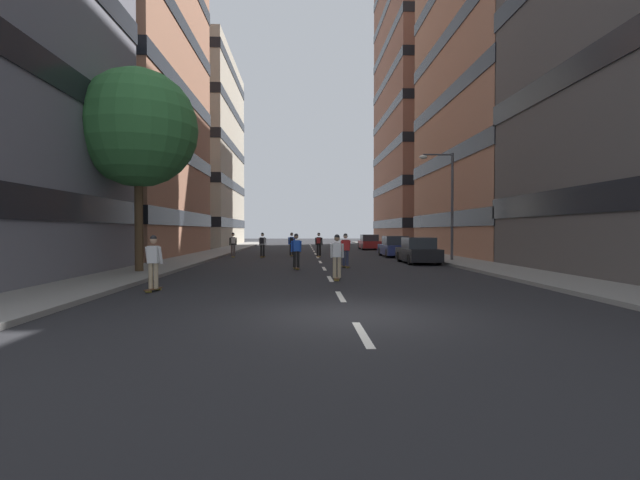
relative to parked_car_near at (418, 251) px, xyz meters
The scene contains 21 objects.
ground_plane 10.61m from the parked_car_near, 122.56° to the left, with size 153.65×153.65×0.00m, color black.
sidewalk_left 18.55m from the parked_car_near, 139.16° to the left, with size 2.86×70.42×0.14m, color gray.
sidewalk_right 12.42m from the parked_car_near, 77.75° to the left, with size 2.86×70.42×0.14m, color gray.
lane_markings 10.52m from the parked_car_near, 122.88° to the left, with size 0.16×57.20×0.01m.
building_left_mid 28.16m from the parked_car_near, 160.19° to the left, with size 15.70×18.22×28.22m.
building_left_far 42.22m from the parked_car_near, 124.85° to the left, with size 15.70×20.52×23.77m.
building_right_mid 22.93m from the parked_car_near, 35.24° to the left, with size 15.70×19.15×36.74m.
building_right_far 39.70m from the parked_car_near, 70.45° to the left, with size 15.70×20.67×37.04m.
parked_car_near is the anchor object (origin of this frame).
parked_car_mid 20.06m from the parked_car_near, 90.00° to the left, with size 1.82×4.40×1.52m.
parked_car_far 6.96m from the parked_car_near, 90.00° to the left, with size 1.82×4.40×1.52m.
street_tree_near 16.39m from the parked_car_near, 155.96° to the right, with size 5.17×5.17×8.88m.
streetlamp_right 4.10m from the parked_car_near, 27.55° to the left, with size 2.13×0.30×6.50m.
skater_0 11.03m from the parked_car_near, 133.50° to the left, with size 0.54×0.91×1.78m.
skater_1 8.17m from the parked_car_near, 150.49° to the right, with size 0.56×0.92×1.78m.
skater_2 13.55m from the parked_car_near, 150.34° to the left, with size 0.56×0.92×1.78m.
skater_3 5.49m from the parked_car_near, 146.21° to the right, with size 0.57×0.92×1.78m.
skater_4 10.69m from the parked_car_near, 120.74° to the right, with size 0.56×0.92×1.78m.
skater_5 16.86m from the parked_car_near, 133.05° to the right, with size 0.56×0.92×1.78m.
skater_6 8.71m from the parked_car_near, 130.05° to the left, with size 0.56×0.92×1.78m.
skater_7 11.57m from the parked_car_near, 146.50° to the left, with size 0.56×0.92×1.78m.
Camera 1 is at (-1.13, -10.66, 1.93)m, focal length 26.42 mm.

